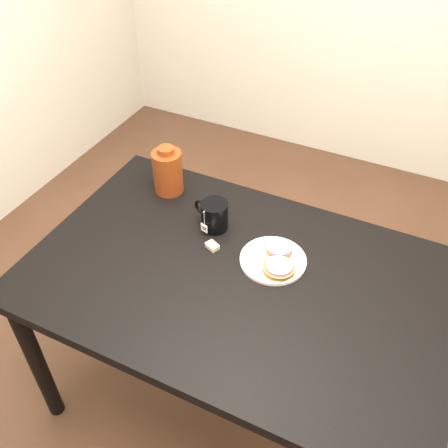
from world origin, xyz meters
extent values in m
plane|color=brown|center=(0.00, 0.00, 0.00)|extent=(4.00, 4.00, 0.00)
cube|color=black|center=(0.00, 0.00, 0.73)|extent=(1.40, 0.90, 0.04)
cylinder|color=black|center=(-0.64, -0.39, 0.35)|extent=(0.06, 0.06, 0.71)
cylinder|color=black|center=(-0.64, 0.39, 0.35)|extent=(0.06, 0.06, 0.71)
cylinder|color=black|center=(0.64, 0.39, 0.35)|extent=(0.06, 0.06, 0.71)
cylinder|color=white|center=(0.08, 0.11, 0.76)|extent=(0.23, 0.23, 0.01)
torus|color=white|center=(0.08, 0.11, 0.76)|extent=(0.22, 0.22, 0.01)
cylinder|color=brown|center=(0.09, 0.15, 0.77)|extent=(0.12, 0.12, 0.02)
cylinder|color=#A080AD|center=(0.09, 0.15, 0.78)|extent=(0.11, 0.11, 0.01)
cylinder|color=brown|center=(0.12, 0.07, 0.77)|extent=(0.11, 0.11, 0.02)
cylinder|color=#A080AD|center=(0.12, 0.07, 0.78)|extent=(0.09, 0.09, 0.01)
cylinder|color=black|center=(-0.18, 0.18, 0.81)|extent=(0.12, 0.12, 0.11)
cylinder|color=black|center=(-0.18, 0.18, 0.85)|extent=(0.09, 0.09, 0.00)
torus|color=black|center=(-0.24, 0.19, 0.81)|extent=(0.06, 0.03, 0.06)
cylinder|color=beige|center=(-0.19, 0.13, 0.83)|extent=(0.00, 0.00, 0.06)
cube|color=white|center=(-0.19, 0.13, 0.78)|extent=(0.03, 0.01, 0.03)
cube|color=#C6B793|center=(-0.13, 0.08, 0.76)|extent=(0.05, 0.05, 0.02)
cylinder|color=#581D0B|center=(-0.44, 0.30, 0.84)|extent=(0.15, 0.15, 0.17)
cylinder|color=#581D0B|center=(-0.44, 0.30, 0.94)|extent=(0.06, 0.06, 0.02)
camera|label=1|loc=(0.45, -1.03, 1.97)|focal=40.00mm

